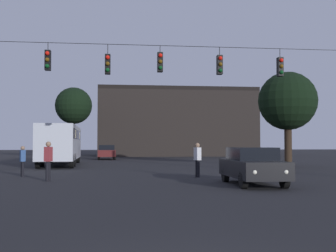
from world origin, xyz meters
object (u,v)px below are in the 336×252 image
(tree_left_silhouette, at_px, (288,101))
(tree_behind_building, at_px, (74,106))
(car_far_left, at_px, (107,152))
(pedestrian_crossing_right, at_px, (198,158))
(car_near_right, at_px, (252,165))
(city_bus, at_px, (61,141))
(pedestrian_crossing_left, at_px, (48,158))
(pedestrian_crossing_center, at_px, (23,160))

(tree_left_silhouette, bearing_deg, tree_behind_building, 131.75)
(car_far_left, height_order, pedestrian_crossing_right, pedestrian_crossing_right)
(pedestrian_crossing_right, distance_m, tree_left_silhouette, 12.35)
(car_near_right, relative_size, car_far_left, 0.99)
(pedestrian_crossing_right, bearing_deg, tree_left_silhouette, 45.81)
(city_bus, distance_m, car_near_right, 19.34)
(pedestrian_crossing_left, bearing_deg, pedestrian_crossing_right, 11.47)
(city_bus, height_order, car_far_left, city_bus)
(city_bus, height_order, car_near_right, city_bus)
(car_near_right, relative_size, tree_behind_building, 0.54)
(car_far_left, xyz_separation_m, pedestrian_crossing_left, (-1.76, -25.47, 0.21))
(pedestrian_crossing_center, distance_m, tree_behind_building, 27.12)
(pedestrian_crossing_center, height_order, tree_behind_building, tree_behind_building)
(city_bus, xyz_separation_m, car_near_right, (9.91, -16.57, -1.07))
(car_near_right, bearing_deg, tree_behind_building, 108.44)
(car_far_left, relative_size, tree_behind_building, 0.55)
(city_bus, bearing_deg, tree_left_silhouette, -13.69)
(car_near_right, bearing_deg, pedestrian_crossing_left, 162.72)
(pedestrian_crossing_right, relative_size, tree_left_silhouette, 0.25)
(car_far_left, bearing_deg, car_near_right, -76.43)
(pedestrian_crossing_left, relative_size, pedestrian_crossing_center, 1.14)
(tree_left_silhouette, distance_m, tree_behind_building, 26.09)
(car_near_right, distance_m, pedestrian_crossing_right, 4.36)
(city_bus, bearing_deg, pedestrian_crossing_center, -91.73)
(city_bus, relative_size, pedestrian_crossing_right, 6.50)
(car_near_right, height_order, pedestrian_crossing_center, pedestrian_crossing_center)
(city_bus, bearing_deg, car_near_right, -59.11)
(pedestrian_crossing_center, height_order, tree_left_silhouette, tree_left_silhouette)
(pedestrian_crossing_left, xyz_separation_m, tree_behind_building, (-2.11, 29.31, 4.94))
(pedestrian_crossing_left, bearing_deg, city_bus, 95.61)
(tree_behind_building, bearing_deg, pedestrian_crossing_center, -89.13)
(city_bus, bearing_deg, pedestrian_crossing_right, -56.04)
(car_near_right, bearing_deg, tree_left_silhouette, 61.87)
(pedestrian_crossing_left, height_order, tree_behind_building, tree_behind_building)
(pedestrian_crossing_center, distance_m, tree_left_silhouette, 18.81)
(pedestrian_crossing_center, bearing_deg, tree_behind_building, 90.87)
(city_bus, relative_size, pedestrian_crossing_left, 6.28)
(car_near_right, height_order, tree_left_silhouette, tree_left_silhouette)
(car_far_left, xyz_separation_m, pedestrian_crossing_right, (5.28, -24.04, 0.17))
(pedestrian_crossing_left, bearing_deg, car_near_right, -17.28)
(city_bus, height_order, pedestrian_crossing_right, city_bus)
(car_near_right, bearing_deg, pedestrian_crossing_right, 110.22)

